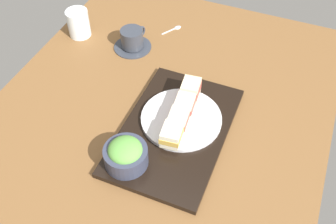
{
  "coord_description": "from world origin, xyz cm",
  "views": [
    {
      "loc": [
        -65.6,
        -33.02,
        89.06
      ],
      "look_at": [
        4.06,
        -4.51,
        5.0
      ],
      "focal_mm": 42.29,
      "sensor_mm": 36.0,
      "label": 1
    }
  ],
  "objects": [
    {
      "name": "salad_bowl",
      "position": [
        -13.97,
        -0.11,
        5.34
      ],
      "size": [
        11.68,
        11.68,
        7.88
      ],
      "color": "#33384C",
      "rests_on": "serving_tray"
    },
    {
      "name": "sandwich_plate",
      "position": [
        5.38,
        -8.16,
        2.32
      ],
      "size": [
        23.51,
        23.51,
        1.26
      ],
      "primitive_type": "cylinder",
      "color": "silver",
      "rests_on": "serving_tray"
    },
    {
      "name": "sandwich_inner_far",
      "position": [
        8.39,
        -7.98,
        5.27
      ],
      "size": [
        6.84,
        6.17,
        4.64
      ],
      "color": "beige",
      "rests_on": "sandwich_plate"
    },
    {
      "name": "sandwich_nearmost",
      "position": [
        -3.65,
        -8.72,
        5.45
      ],
      "size": [
        6.98,
        6.16,
        5.0
      ],
      "color": "#EFE5C1",
      "rests_on": "sandwich_plate"
    },
    {
      "name": "sandwich_farmost",
      "position": [
        14.41,
        -7.6,
        5.73
      ],
      "size": [
        6.95,
        5.91,
        5.57
      ],
      "color": "beige",
      "rests_on": "sandwich_plate"
    },
    {
      "name": "ground_plane",
      "position": [
        0.0,
        0.0,
        -1.5
      ],
      "size": [
        140.0,
        100.0,
        3.0
      ],
      "primitive_type": "cube",
      "color": "brown"
    },
    {
      "name": "teaspoon",
      "position": [
        47.96,
        10.49,
        0.36
      ],
      "size": [
        8.05,
        5.62,
        0.8
      ],
      "color": "silver",
      "rests_on": "ground_plane"
    },
    {
      "name": "drinking_glass",
      "position": [
        31.49,
        41.37,
        4.94
      ],
      "size": [
        7.88,
        7.88,
        9.88
      ],
      "primitive_type": "cylinder",
      "color": "silver",
      "rests_on": "ground_plane"
    },
    {
      "name": "coffee_cup",
      "position": [
        32.11,
        20.41,
        3.26
      ],
      "size": [
        13.23,
        13.23,
        7.29
      ],
      "color": "#333842",
      "rests_on": "ground_plane"
    },
    {
      "name": "sandwich_inner_near",
      "position": [
        2.37,
        -8.35,
        5.27
      ],
      "size": [
        7.08,
        6.04,
        4.64
      ],
      "color": "beige",
      "rests_on": "sandwich_plate"
    },
    {
      "name": "serving_tray",
      "position": [
        1.61,
        -7.64,
        0.84
      ],
      "size": [
        44.84,
        28.74,
        1.69
      ],
      "primitive_type": "cube",
      "color": "black",
      "rests_on": "ground_plane"
    }
  ]
}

